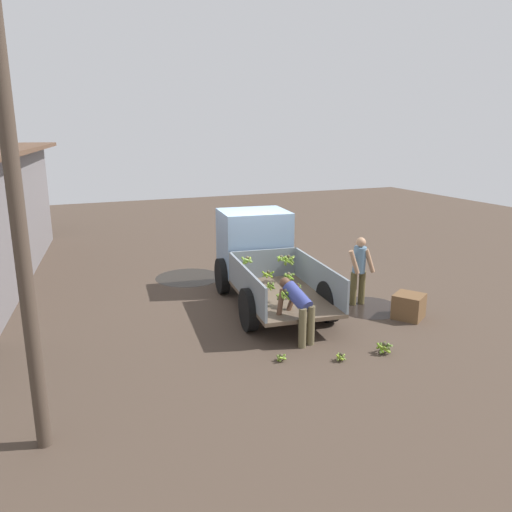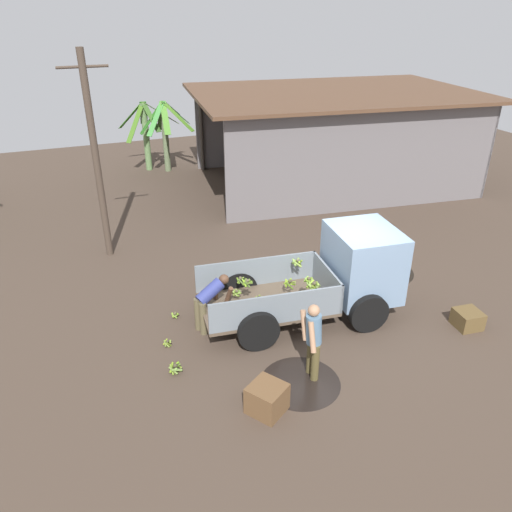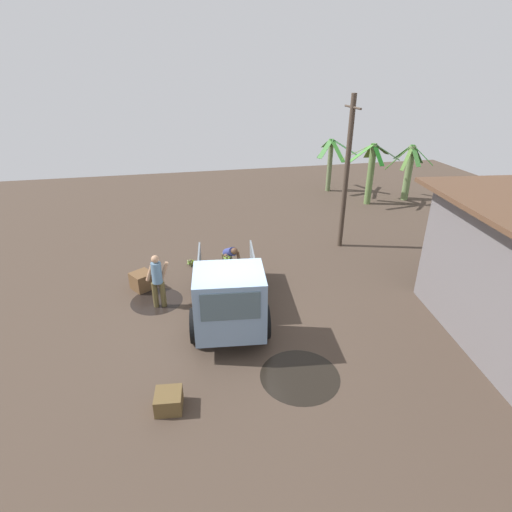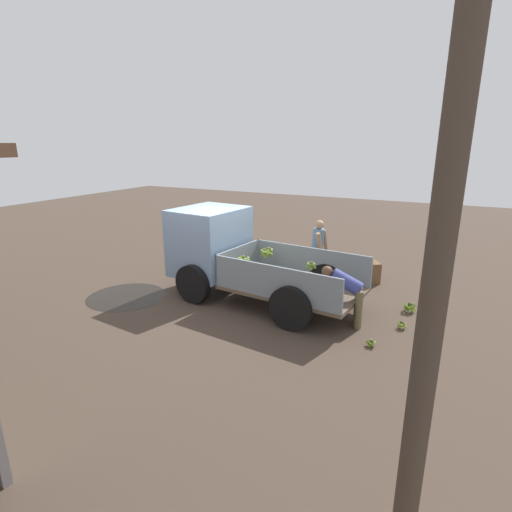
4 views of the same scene
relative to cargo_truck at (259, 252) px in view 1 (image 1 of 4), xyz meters
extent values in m
plane|color=#46382D|center=(0.08, 0.09, -1.05)|extent=(36.00, 36.00, 0.00)
cylinder|color=black|center=(-1.97, -1.92, -1.05)|extent=(1.54, 1.54, 0.01)
cylinder|color=black|center=(2.00, 1.30, -1.05)|extent=(1.83, 1.83, 0.01)
cube|color=brown|center=(-1.79, 0.20, -0.57)|extent=(3.08, 2.03, 0.08)
cube|color=gray|center=(-1.70, 1.03, -0.18)|extent=(2.89, 0.38, 0.69)
cube|color=gray|center=(-1.89, -0.62, -0.18)|extent=(2.89, 0.38, 0.69)
cube|color=gray|center=(-0.37, 0.04, -0.18)|extent=(0.24, 1.71, 0.69)
cube|color=#7895B5|center=(0.47, -0.05, 0.18)|extent=(1.60, 1.82, 1.58)
cube|color=#4C606B|center=(1.19, -0.13, 0.50)|extent=(0.18, 1.34, 0.70)
cylinder|color=black|center=(0.36, 0.85, -0.61)|extent=(0.91, 0.32, 0.89)
cylinder|color=black|center=(0.16, -0.91, -0.61)|extent=(0.91, 0.32, 0.89)
cylinder|color=black|center=(-2.13, 1.13, -0.61)|extent=(0.91, 0.32, 0.89)
cylinder|color=black|center=(-2.32, -0.63, -0.61)|extent=(0.91, 0.32, 0.89)
sphere|color=brown|center=(-2.38, 0.52, -0.29)|extent=(0.07, 0.07, 0.07)
cylinder|color=olive|center=(-2.41, 0.58, -0.32)|extent=(0.16, 0.10, 0.09)
cylinder|color=olive|center=(-2.43, 0.54, -0.33)|extent=(0.09, 0.15, 0.11)
cylinder|color=#8BA646|center=(-2.43, 0.49, -0.33)|extent=(0.12, 0.14, 0.10)
cylinder|color=#5A7728|center=(-2.40, 0.47, -0.34)|extent=(0.14, 0.09, 0.13)
cylinder|color=olive|center=(-2.35, 0.47, -0.32)|extent=(0.15, 0.12, 0.09)
cylinder|color=#84AB40|center=(-2.32, 0.50, -0.32)|extent=(0.09, 0.16, 0.10)
cylinder|color=olive|center=(-2.34, 0.55, -0.34)|extent=(0.12, 0.14, 0.13)
cylinder|color=olive|center=(-2.37, 0.57, -0.34)|extent=(0.15, 0.07, 0.12)
sphere|color=brown|center=(-2.22, 0.28, 0.08)|extent=(0.08, 0.08, 0.08)
cylinder|color=#527322|center=(-2.26, 0.33, 0.03)|extent=(0.16, 0.14, 0.13)
cylinder|color=#76A524|center=(-2.28, 0.27, 0.02)|extent=(0.06, 0.16, 0.14)
cylinder|color=#587333|center=(-2.23, 0.23, 0.01)|extent=(0.14, 0.08, 0.16)
cylinder|color=olive|center=(-2.18, 0.21, 0.04)|extent=(0.17, 0.13, 0.10)
cylinder|color=olive|center=(-2.15, 0.28, 0.03)|extent=(0.07, 0.17, 0.13)
cylinder|color=olive|center=(-2.20, 0.33, 0.02)|extent=(0.17, 0.08, 0.14)
sphere|color=brown|center=(-0.95, -0.16, 0.10)|extent=(0.08, 0.08, 0.08)
cylinder|color=#74A328|center=(-0.98, -0.21, 0.05)|extent=(0.15, 0.12, 0.13)
cylinder|color=olive|center=(-0.92, -0.22, 0.06)|extent=(0.16, 0.11, 0.11)
cylinder|color=olive|center=(-0.90, -0.16, 0.04)|extent=(0.05, 0.14, 0.14)
cylinder|color=#76A421|center=(-0.91, -0.11, 0.05)|extent=(0.15, 0.13, 0.12)
cylinder|color=#80AF38|center=(-0.98, -0.10, 0.06)|extent=(0.16, 0.12, 0.10)
cylinder|color=#85B14B|center=(-1.00, -0.16, 0.04)|extent=(0.05, 0.15, 0.13)
sphere|color=brown|center=(-2.23, 0.69, -0.07)|extent=(0.08, 0.08, 0.08)
cylinder|color=#6FA029|center=(-2.18, 0.67, -0.13)|extent=(0.09, 0.14, 0.13)
cylinder|color=olive|center=(-2.19, 0.74, -0.12)|extent=(0.14, 0.12, 0.11)
cylinder|color=olive|center=(-2.25, 0.73, -0.14)|extent=(0.13, 0.09, 0.14)
cylinder|color=#5C7F21|center=(-2.28, 0.68, -0.13)|extent=(0.05, 0.15, 0.13)
cylinder|color=olive|center=(-2.24, 0.65, -0.14)|extent=(0.13, 0.06, 0.15)
sphere|color=#3F3929|center=(-2.06, 0.02, -0.23)|extent=(0.07, 0.07, 0.07)
cylinder|color=#8CAF44|center=(-2.02, 0.06, -0.29)|extent=(0.12, 0.12, 0.13)
cylinder|color=olive|center=(-2.06, 0.09, -0.26)|extent=(0.16, 0.04, 0.09)
cylinder|color=#87A63F|center=(-2.10, 0.04, -0.29)|extent=(0.09, 0.12, 0.15)
cylinder|color=#83A944|center=(-2.11, -0.02, -0.27)|extent=(0.12, 0.15, 0.10)
cylinder|color=olive|center=(-2.06, -0.05, -0.27)|extent=(0.16, 0.04, 0.10)
cylinder|color=#7AB12A|center=(-2.00, 0.00, -0.28)|extent=(0.08, 0.16, 0.11)
sphere|color=#47402E|center=(-0.93, -0.36, 0.08)|extent=(0.09, 0.09, 0.09)
cylinder|color=#80A240|center=(-0.99, -0.41, -0.01)|extent=(0.17, 0.20, 0.19)
cylinder|color=olive|center=(-0.92, -0.43, -0.01)|extent=(0.21, 0.06, 0.21)
cylinder|color=olive|center=(-0.85, -0.43, 0.02)|extent=(0.20, 0.21, 0.14)
cylinder|color=#80A437|center=(-0.86, -0.35, -0.02)|extent=(0.08, 0.19, 0.22)
cylinder|color=olive|center=(-0.90, -0.29, -0.02)|extent=(0.20, 0.12, 0.21)
cylinder|color=#80AC2C|center=(-0.97, -0.27, 0.02)|extent=(0.24, 0.15, 0.14)
cylinder|color=olive|center=(-1.00, -0.34, -0.02)|extent=(0.10, 0.21, 0.21)
sphere|color=#47402E|center=(-1.19, 0.28, -0.15)|extent=(0.08, 0.08, 0.08)
cylinder|color=olive|center=(-1.11, 0.30, -0.22)|extent=(0.10, 0.20, 0.14)
cylinder|color=olive|center=(-1.20, 0.37, -0.20)|extent=(0.22, 0.07, 0.11)
cylinder|color=#80A426|center=(-1.27, 0.31, -0.21)|extent=(0.12, 0.21, 0.12)
cylinder|color=#51791C|center=(-1.23, 0.22, -0.23)|extent=(0.17, 0.13, 0.18)
cylinder|color=olive|center=(-1.14, 0.21, -0.21)|extent=(0.19, 0.15, 0.13)
sphere|color=brown|center=(-0.82, 0.65, 0.13)|extent=(0.08, 0.08, 0.08)
cylinder|color=#7BA444|center=(-0.91, 0.66, 0.08)|extent=(0.07, 0.21, 0.12)
cylinder|color=#87A446|center=(-0.86, 0.58, 0.06)|extent=(0.19, 0.13, 0.16)
cylinder|color=olive|center=(-0.78, 0.61, 0.05)|extent=(0.14, 0.16, 0.19)
cylinder|color=olive|center=(-0.77, 0.67, 0.05)|extent=(0.12, 0.18, 0.18)
cylinder|color=olive|center=(-0.84, 0.73, 0.08)|extent=(0.21, 0.08, 0.13)
sphere|color=brown|center=(-2.86, 0.65, -0.04)|extent=(0.08, 0.08, 0.08)
cylinder|color=#5B8019|center=(-2.84, 0.58, -0.11)|extent=(0.19, 0.10, 0.17)
cylinder|color=#79A526|center=(-2.77, 0.66, -0.08)|extent=(0.06, 0.21, 0.11)
cylinder|color=#75AA2E|center=(-2.84, 0.72, -0.10)|extent=(0.20, 0.09, 0.14)
cylinder|color=olive|center=(-2.91, 0.69, -0.12)|extent=(0.14, 0.16, 0.18)
cylinder|color=#597F1B|center=(-2.92, 0.62, -0.12)|extent=(0.11, 0.17, 0.18)
cube|color=slate|center=(4.01, 5.35, 0.66)|extent=(9.66, 1.32, 3.43)
cylinder|color=#46392E|center=(-4.67, 5.05, 1.73)|extent=(0.19, 0.19, 5.56)
cylinder|color=brown|center=(-1.68, -1.92, -0.66)|extent=(0.17, 0.17, 0.79)
cylinder|color=brown|center=(-1.66, -1.70, -0.66)|extent=(0.17, 0.17, 0.79)
cylinder|color=slate|center=(-1.68, -1.81, 0.04)|extent=(0.35, 0.32, 0.63)
sphere|color=tan|center=(-1.71, -1.81, 0.46)|extent=(0.22, 0.22, 0.22)
cylinder|color=tan|center=(-1.82, -2.00, 0.03)|extent=(0.13, 0.31, 0.58)
cylinder|color=tan|center=(-1.78, -1.61, 0.03)|extent=(0.13, 0.30, 0.58)
cylinder|color=brown|center=(-3.29, 0.51, -0.67)|extent=(0.19, 0.19, 0.78)
cylinder|color=brown|center=(-3.24, 0.30, -0.67)|extent=(0.19, 0.19, 0.78)
cylinder|color=navy|center=(-3.01, 0.48, -0.14)|extent=(0.72, 0.45, 0.53)
sphere|color=brown|center=(-2.65, 0.57, 0.05)|extent=(0.22, 0.22, 0.22)
cylinder|color=brown|center=(-2.79, 0.74, -0.31)|extent=(0.15, 0.21, 0.58)
cylinder|color=brown|center=(-2.62, 0.38, -0.29)|extent=(0.18, 0.34, 0.57)
sphere|color=#443D2C|center=(-4.08, 0.14, -0.92)|extent=(0.07, 0.07, 0.07)
cylinder|color=olive|center=(-4.06, 0.10, -0.99)|extent=(0.12, 0.08, 0.14)
cylinder|color=olive|center=(-4.03, 0.14, -0.98)|extent=(0.04, 0.13, 0.13)
cylinder|color=#7F9F3F|center=(-4.05, 0.18, -0.98)|extent=(0.13, 0.10, 0.13)
cylinder|color=#8CAF24|center=(-4.12, 0.19, -0.96)|extent=(0.14, 0.12, 0.10)
cylinder|color=olive|center=(-4.14, 0.14, -0.97)|extent=(0.04, 0.14, 0.11)
cylinder|color=olive|center=(-4.11, 0.10, -0.98)|extent=(0.12, 0.10, 0.13)
sphere|color=#423B2B|center=(-4.13, -0.76, -0.87)|extent=(0.08, 0.08, 0.08)
cylinder|color=#67961E|center=(-4.12, -0.68, -0.93)|extent=(0.21, 0.04, 0.14)
cylinder|color=olive|center=(-4.19, -0.72, -0.94)|extent=(0.14, 0.19, 0.15)
cylinder|color=olive|center=(-4.20, -0.77, -0.95)|extent=(0.05, 0.19, 0.17)
cylinder|color=olive|center=(-4.18, -0.82, -0.93)|extent=(0.18, 0.17, 0.14)
cylinder|color=olive|center=(-4.12, -0.85, -0.92)|extent=(0.22, 0.06, 0.11)
cylinder|color=olive|center=(-4.08, -0.81, -0.96)|extent=(0.15, 0.15, 0.19)
cylinder|color=#5D7323|center=(-4.04, -0.76, -0.93)|extent=(0.05, 0.21, 0.13)
cylinder|color=#5A762F|center=(-4.09, -0.71, -0.96)|extent=(0.16, 0.13, 0.19)
sphere|color=brown|center=(-3.68, 1.13, -0.94)|extent=(0.07, 0.07, 0.07)
cylinder|color=olive|center=(-3.69, 1.18, -0.99)|extent=(0.13, 0.06, 0.11)
cylinder|color=#7FAA2E|center=(-3.74, 1.13, -0.97)|extent=(0.04, 0.14, 0.08)
cylinder|color=olive|center=(-3.70, 1.09, -0.99)|extent=(0.13, 0.09, 0.11)
cylinder|color=olive|center=(-3.64, 1.10, -0.97)|extent=(0.11, 0.13, 0.08)
cylinder|color=olive|center=(-3.65, 1.15, -0.99)|extent=(0.09, 0.12, 0.12)
cube|color=brown|center=(-2.85, -2.35, -0.78)|extent=(0.83, 0.83, 0.54)
cube|color=brown|center=(2.32, -1.62, -0.86)|extent=(0.60, 0.60, 0.40)
camera|label=1|loc=(-11.05, 4.70, 2.99)|focal=35.00mm
camera|label=2|loc=(-5.50, -8.50, 5.46)|focal=35.00mm
camera|label=3|loc=(8.63, -1.15, 5.35)|focal=28.00mm
camera|label=4|loc=(-4.71, 7.83, 2.51)|focal=28.00mm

